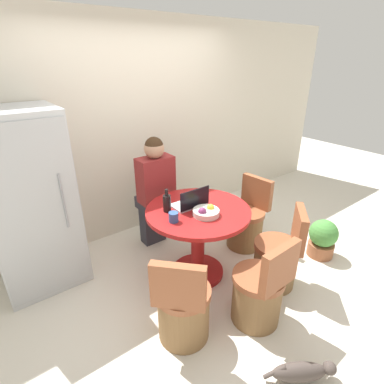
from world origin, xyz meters
The scene contains 15 objects.
ground_plane centered at (0.00, 0.00, 0.00)m, with size 12.00×12.00×0.00m, color beige.
wall_back centered at (0.00, 1.46, 1.30)m, with size 7.00×0.06×2.60m.
refrigerator centered at (-1.41, 1.07, 0.88)m, with size 0.75×0.70×1.75m.
dining_table centered at (-0.10, 0.15, 0.53)m, with size 1.03×1.03×0.78m.
chair_near_right_corner centered at (0.44, -0.45, 0.29)m, with size 0.52×0.52×0.85m.
chair_near_camera centered at (-0.07, -0.65, 0.29)m, with size 0.45×0.45×0.85m.
chair_near_left_corner centered at (-0.68, -0.40, 0.29)m, with size 0.52×0.52×0.85m.
chair_right_side centered at (0.71, 0.23, 0.29)m, with size 0.45×0.45×0.85m.
person_seated centered at (-0.16, 0.89, 0.76)m, with size 0.40×0.37×1.37m.
laptop centered at (-0.12, 0.25, 0.82)m, with size 0.34×0.22×0.21m.
fruit_bowl centered at (-0.11, 0.02, 0.81)m, with size 0.25×0.25×0.10m.
coffee_cup centered at (-0.42, 0.10, 0.82)m, with size 0.09×0.09×0.09m.
bottle centered at (-0.36, 0.31, 0.87)m, with size 0.08×0.08×0.23m.
cat centered at (-0.23, -1.22, 0.08)m, with size 0.46×0.33×0.16m.
potted_plant centered at (1.25, -0.46, 0.23)m, with size 0.32×0.32×0.46m.
Camera 1 is at (-1.71, -1.87, 2.15)m, focal length 28.00 mm.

